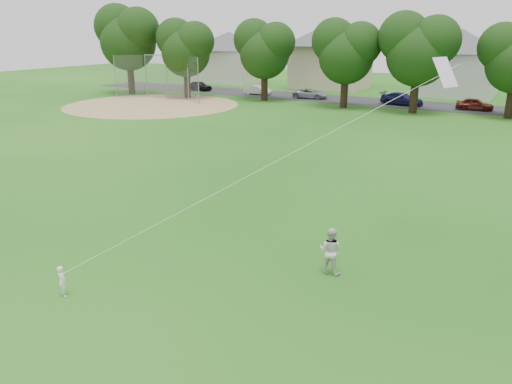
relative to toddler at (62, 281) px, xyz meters
The scene contains 10 objects.
ground 3.85m from the toddler, 59.89° to the left, with size 160.00×160.00×0.00m, color #135012.
street 45.35m from the toddler, 87.58° to the left, with size 90.00×7.00×0.01m, color #2D2D30.
dirt_infield 39.50m from the toddler, 127.57° to the left, with size 18.00×18.00×0.02m, color #9E7F51.
toddler is the anchor object (origin of this frame).
older_boy 8.20m from the toddler, 40.40° to the left, with size 0.76×0.59×1.55m, color silver.
kite 6.91m from the toddler, 47.63° to the left, with size 4.68×5.23×13.65m.
baseball_backstop 44.01m from the toddler, 126.12° to the left, with size 10.89×2.68×4.78m.
tree_row 39.52m from the toddler, 86.85° to the left, with size 80.97×9.46×10.76m.
parked_cars 44.31m from the toddler, 89.60° to the left, with size 54.51×2.28×1.27m.
house_row 55.49m from the toddler, 88.95° to the left, with size 76.87×13.64×10.51m.
Camera 1 is at (9.55, -11.75, 7.49)m, focal length 35.00 mm.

